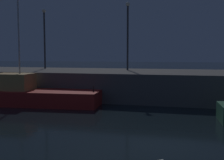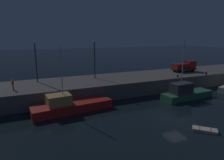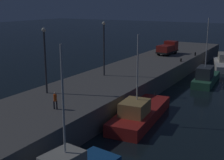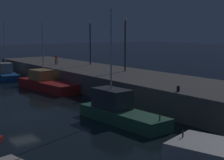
# 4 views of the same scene
# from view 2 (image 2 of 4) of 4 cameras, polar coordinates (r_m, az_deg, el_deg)

# --- Properties ---
(ground_plane) EXTENTS (320.00, 320.00, 0.00)m
(ground_plane) POSITION_cam_2_polar(r_m,az_deg,el_deg) (27.32, 17.98, -10.69)
(ground_plane) COLOR black
(pier_quay) EXTENTS (72.67, 10.09, 2.63)m
(pier_quay) POSITION_cam_2_polar(r_m,az_deg,el_deg) (38.94, 3.18, -1.11)
(pier_quay) COLOR #5B5956
(pier_quay) RESTS_ON ground
(fishing_boat_blue) EXTENTS (11.57, 4.44, 9.27)m
(fishing_boat_blue) POSITION_cam_2_polar(r_m,az_deg,el_deg) (28.89, -12.12, -7.17)
(fishing_boat_blue) COLOR red
(fishing_boat_blue) RESTS_ON ground
(fishing_boat_white) EXTENTS (9.74, 3.26, 10.12)m
(fishing_boat_white) POSITION_cam_2_polar(r_m,az_deg,el_deg) (35.98, 20.48, -3.51)
(fishing_boat_white) COLOR #2D6647
(fishing_boat_white) RESTS_ON ground
(dinghy_red_small) EXTENTS (2.57, 2.61, 0.34)m
(dinghy_red_small) POSITION_cam_2_polar(r_m,az_deg,el_deg) (25.20, 25.33, -12.95)
(dinghy_red_small) COLOR beige
(dinghy_red_small) RESTS_ON ground
(lamp_post_west) EXTENTS (0.44, 0.44, 7.07)m
(lamp_post_west) POSITION_cam_2_polar(r_m,az_deg,el_deg) (36.46, -21.26, 5.91)
(lamp_post_west) COLOR #38383D
(lamp_post_west) RESTS_ON pier_quay
(lamp_post_east) EXTENTS (0.44, 0.44, 7.21)m
(lamp_post_east) POSITION_cam_2_polar(r_m,az_deg,el_deg) (37.39, -5.08, 6.96)
(lamp_post_east) COLOR #38383D
(lamp_post_east) RESTS_ON pier_quay
(utility_truck) EXTENTS (5.64, 2.67, 2.41)m
(utility_truck) POSITION_cam_2_polar(r_m,az_deg,el_deg) (47.85, 20.26, 3.79)
(utility_truck) COLOR black
(utility_truck) RESTS_ON pier_quay
(dockworker) EXTENTS (0.32, 0.44, 1.66)m
(dockworker) POSITION_cam_2_polar(r_m,az_deg,el_deg) (32.74, -26.83, -1.02)
(dockworker) COLOR black
(dockworker) RESTS_ON pier_quay
(bollard_west) EXTENTS (0.28, 0.28, 0.60)m
(bollard_west) POSITION_cam_2_polar(r_m,az_deg,el_deg) (45.64, 25.67, 1.76)
(bollard_west) COLOR black
(bollard_west) RESTS_ON pier_quay
(bollard_central) EXTENTS (0.28, 0.28, 0.52)m
(bollard_central) POSITION_cam_2_polar(r_m,az_deg,el_deg) (40.71, 18.52, 1.12)
(bollard_central) COLOR black
(bollard_central) RESTS_ON pier_quay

